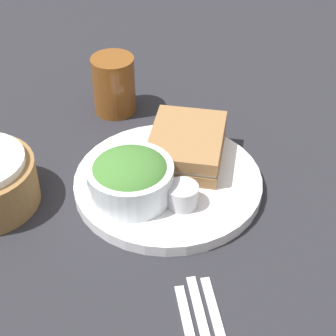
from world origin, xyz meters
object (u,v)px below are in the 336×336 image
object	(u,v)px
spoon	(190,335)
salad_bowl	(130,177)
knife	(205,333)
plate	(168,182)
drink_glass	(114,85)
dressing_cup	(182,195)
fork	(219,331)
sandwich	(186,145)

from	to	relation	value
spoon	salad_bowl	bearing A→B (deg)	-170.16
knife	plate	bearing A→B (deg)	-180.00
drink_glass	knife	bearing A→B (deg)	-162.50
drink_glass	dressing_cup	bearing A→B (deg)	-155.58
dressing_cup	drink_glass	distance (m)	0.30
salad_bowl	spoon	distance (m)	0.25
plate	drink_glass	bearing A→B (deg)	25.31
plate	knife	size ratio (longest dim) A/B	1.67
knife	salad_bowl	bearing A→B (deg)	-166.14
dressing_cup	knife	size ratio (longest dim) A/B	0.27
plate	fork	distance (m)	0.27
salad_bowl	dressing_cup	size ratio (longest dim) A/B	2.75
drink_glass	plate	bearing A→B (deg)	-154.69
sandwich	knife	size ratio (longest dim) A/B	0.93
plate	knife	world-z (taller)	plate
sandwich	spoon	distance (m)	0.33
salad_bowl	spoon	bearing A→B (deg)	-159.58
plate	spoon	size ratio (longest dim) A/B	1.94
fork	plate	bearing A→B (deg)	-176.22
salad_bowl	knife	bearing A→B (deg)	-155.55
salad_bowl	dressing_cup	bearing A→B (deg)	-104.97
plate	knife	bearing A→B (deg)	-169.42
salad_bowl	drink_glass	xyz separation A→B (m)	(0.26, 0.05, 0.00)
sandwich	knife	distance (m)	0.33
plate	knife	distance (m)	0.27
dressing_cup	spoon	xyz separation A→B (m)	(-0.21, -0.01, -0.03)
sandwich	fork	size ratio (longest dim) A/B	0.98
sandwich	dressing_cup	xyz separation A→B (m)	(-0.11, 0.01, -0.01)
plate	salad_bowl	distance (m)	0.08
dressing_cup	drink_glass	bearing A→B (deg)	24.42
salad_bowl	knife	size ratio (longest dim) A/B	0.73
sandwich	drink_glass	distance (m)	0.21
knife	dressing_cup	bearing A→B (deg)	176.96
sandwich	drink_glass	world-z (taller)	drink_glass
salad_bowl	drink_glass	distance (m)	0.26
drink_glass	spoon	size ratio (longest dim) A/B	0.71
drink_glass	salad_bowl	bearing A→B (deg)	-169.25
drink_glass	sandwich	bearing A→B (deg)	-141.19
plate	salad_bowl	size ratio (longest dim) A/B	2.27
fork	spoon	distance (m)	0.04
salad_bowl	fork	bearing A→B (deg)	-151.67
plate	fork	world-z (taller)	plate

